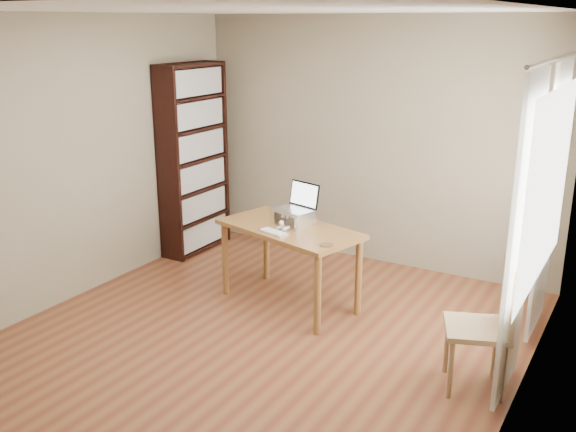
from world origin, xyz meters
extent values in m
cube|color=#602C19|center=(0.00, 0.00, -0.01)|extent=(4.00, 4.50, 0.02)
cube|color=white|center=(0.00, 0.00, 2.61)|extent=(4.00, 4.50, 0.02)
cube|color=#7B7152|center=(0.00, 2.26, 1.30)|extent=(4.00, 0.02, 2.60)
cube|color=#7B7152|center=(-2.01, 0.00, 1.30)|extent=(0.02, 4.50, 2.60)
cube|color=#7B7152|center=(2.01, 0.00, 1.30)|extent=(0.02, 4.50, 2.60)
cube|color=white|center=(1.98, 0.80, 1.40)|extent=(0.01, 1.80, 1.40)
cube|color=black|center=(-1.84, 1.12, 1.05)|extent=(0.30, 0.04, 2.10)
cube|color=black|center=(-1.84, 1.98, 1.05)|extent=(0.30, 0.04, 2.10)
cube|color=black|center=(-1.98, 1.55, 1.05)|extent=(0.02, 0.90, 2.10)
cube|color=black|center=(-1.84, 1.55, 0.03)|extent=(0.30, 0.84, 0.02)
cube|color=black|center=(-1.81, 1.55, 0.20)|extent=(0.20, 0.78, 0.28)
cube|color=black|center=(-1.84, 1.55, 0.37)|extent=(0.30, 0.84, 0.03)
cube|color=black|center=(-1.81, 1.55, 0.54)|extent=(0.20, 0.78, 0.28)
cube|color=black|center=(-1.84, 1.55, 0.71)|extent=(0.30, 0.84, 0.02)
cube|color=black|center=(-1.81, 1.55, 0.88)|extent=(0.20, 0.78, 0.28)
cube|color=black|center=(-1.84, 1.55, 1.05)|extent=(0.30, 0.84, 0.02)
cube|color=black|center=(-1.81, 1.55, 1.22)|extent=(0.20, 0.78, 0.28)
cube|color=black|center=(-1.84, 1.55, 1.39)|extent=(0.30, 0.84, 0.02)
cube|color=black|center=(-1.81, 1.55, 1.56)|extent=(0.20, 0.78, 0.28)
cube|color=black|center=(-1.84, 1.55, 1.73)|extent=(0.30, 0.84, 0.02)
cube|color=black|center=(-1.81, 1.55, 1.90)|extent=(0.20, 0.78, 0.28)
cube|color=black|center=(-1.84, 1.55, 2.07)|extent=(0.30, 0.84, 0.03)
cube|color=white|center=(1.92, 0.25, 1.15)|extent=(0.03, 0.70, 2.20)
cube|color=white|center=(1.92, 1.35, 1.15)|extent=(0.03, 0.70, 2.20)
cylinder|color=silver|center=(1.92, 0.80, 2.28)|extent=(0.03, 1.90, 0.03)
cube|color=brown|center=(-0.15, 0.78, 0.73)|extent=(1.43, 0.96, 0.04)
cylinder|color=brown|center=(-0.74, 1.04, 0.35)|extent=(0.06, 0.06, 0.71)
cylinder|color=brown|center=(0.45, 1.04, 0.35)|extent=(0.06, 0.06, 0.71)
cylinder|color=brown|center=(-0.74, 0.51, 0.35)|extent=(0.06, 0.06, 0.71)
cylinder|color=brown|center=(0.45, 0.51, 0.35)|extent=(0.06, 0.06, 0.71)
cube|color=silver|center=(-0.29, 0.86, 0.81)|extent=(0.03, 0.25, 0.12)
cube|color=silver|center=(0.00, 0.86, 0.81)|extent=(0.03, 0.25, 0.12)
cube|color=silver|center=(-0.15, 0.86, 0.88)|extent=(0.32, 0.25, 0.01)
cube|color=silver|center=(-0.15, 0.86, 0.89)|extent=(0.39, 0.31, 0.02)
cube|color=black|center=(-0.15, 0.99, 1.01)|extent=(0.34, 0.13, 0.23)
cube|color=white|center=(-0.15, 0.99, 1.01)|extent=(0.31, 0.11, 0.19)
cube|color=silver|center=(-0.18, 0.56, 0.76)|extent=(0.29, 0.18, 0.02)
cube|color=silver|center=(-0.18, 0.56, 0.77)|extent=(0.26, 0.15, 0.00)
cylinder|color=brown|center=(0.36, 0.51, 0.75)|extent=(0.11, 0.11, 0.01)
ellipsoid|color=#4F453E|center=(-0.13, 0.89, 0.81)|extent=(0.16, 0.37, 0.13)
ellipsoid|color=#4F453E|center=(-0.13, 1.00, 0.81)|extent=(0.14, 0.15, 0.12)
ellipsoid|color=#4F453E|center=(-0.13, 0.70, 0.83)|extent=(0.10, 0.09, 0.09)
ellipsoid|color=white|center=(-0.13, 0.74, 0.80)|extent=(0.09, 0.09, 0.08)
sphere|color=white|center=(-0.13, 0.66, 0.82)|extent=(0.04, 0.04, 0.04)
cone|color=#4F453E|center=(-0.16, 0.70, 0.87)|extent=(0.03, 0.04, 0.04)
cone|color=#4F453E|center=(-0.10, 0.70, 0.87)|extent=(0.03, 0.04, 0.04)
cylinder|color=white|center=(-0.16, 0.69, 0.76)|extent=(0.03, 0.09, 0.03)
cylinder|color=white|center=(-0.10, 0.69, 0.76)|extent=(0.03, 0.09, 0.03)
cylinder|color=#4F453E|center=(-0.04, 1.02, 0.77)|extent=(0.13, 0.20, 0.03)
cube|color=#9F8856|center=(1.70, 0.22, 0.46)|extent=(0.55, 0.55, 0.04)
cylinder|color=#9F8856|center=(1.53, 0.04, 0.23)|extent=(0.04, 0.04, 0.46)
cylinder|color=#9F8856|center=(1.87, 0.04, 0.23)|extent=(0.04, 0.04, 0.46)
cylinder|color=#9F8856|center=(1.53, 0.39, 0.23)|extent=(0.04, 0.04, 0.46)
cylinder|color=#9F8856|center=(1.87, 0.39, 0.23)|extent=(0.04, 0.04, 0.46)
cube|color=#9F8856|center=(1.89, 0.22, 0.71)|extent=(0.18, 0.39, 0.51)
camera|label=1|loc=(2.62, -3.96, 2.53)|focal=40.00mm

